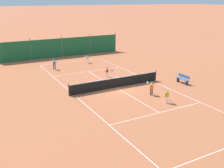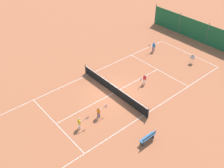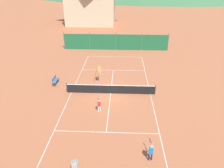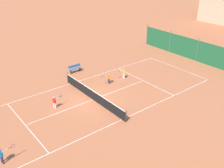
{
  "view_description": "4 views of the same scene",
  "coord_description": "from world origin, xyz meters",
  "views": [
    {
      "loc": [
        11.26,
        19.97,
        7.84
      ],
      "look_at": [
        1.49,
        1.98,
        1.15
      ],
      "focal_mm": 42.0,
      "sensor_mm": 36.0,
      "label": 1
    },
    {
      "loc": [
        -15.0,
        13.04,
        15.85
      ],
      "look_at": [
        0.46,
        -0.22,
        0.72
      ],
      "focal_mm": 42.0,
      "sensor_mm": 36.0,
      "label": 2
    },
    {
      "loc": [
        1.1,
        -19.96,
        10.7
      ],
      "look_at": [
        0.13,
        0.14,
        1.01
      ],
      "focal_mm": 35.0,
      "sensor_mm": 36.0,
      "label": 3
    },
    {
      "loc": [
        17.34,
        -11.52,
        12.02
      ],
      "look_at": [
        0.83,
        1.56,
        1.44
      ],
      "focal_mm": 42.0,
      "sensor_mm": 36.0,
      "label": 4
    }
  ],
  "objects": [
    {
      "name": "ground_plane",
      "position": [
        0.0,
        0.0,
        0.0
      ],
      "size": [
        600.0,
        600.0,
        0.0
      ],
      "primitive_type": "plane",
      "color": "#B7603D"
    },
    {
      "name": "courtside_bench",
      "position": [
        -6.34,
        1.96,
        0.45
      ],
      "size": [
        0.36,
        1.5,
        0.84
      ],
      "color": "#336699",
      "rests_on": "ground"
    },
    {
      "name": "player_far_service",
      "position": [
        3.07,
        -9.07,
        0.71
      ],
      "size": [
        0.41,
        1.05,
        1.22
      ],
      "color": "#23284C",
      "rests_on": "ground"
    },
    {
      "name": "tennis_ball_by_net_right",
      "position": [
        3.71,
        1.59,
        0.03
      ],
      "size": [
        0.07,
        0.07,
        0.07
      ],
      "primitive_type": "sphere",
      "color": "#CCE033",
      "rests_on": "ground"
    },
    {
      "name": "player_far_baseline",
      "position": [
        -1.71,
        5.1,
        0.65
      ],
      "size": [
        0.45,
        0.93,
        1.11
      ],
      "color": "white",
      "rests_on": "ground"
    },
    {
      "name": "tennis_ball_alley_left",
      "position": [
        3.91,
        5.44,
        0.03
      ],
      "size": [
        0.07,
        0.07,
        0.07
      ],
      "primitive_type": "sphere",
      "color": "#CCE033",
      "rests_on": "ground"
    },
    {
      "name": "court_line_markings",
      "position": [
        0.0,
        0.0,
        0.0
      ],
      "size": [
        8.25,
        23.85,
        0.01
      ],
      "color": "white",
      "rests_on": "ground"
    },
    {
      "name": "tennis_net",
      "position": [
        0.0,
        0.0,
        0.5
      ],
      "size": [
        9.18,
        0.08,
        1.06
      ],
      "color": "#2D2D2D",
      "rests_on": "ground"
    },
    {
      "name": "player_near_baseline",
      "position": [
        -0.87,
        -3.35,
        0.66
      ],
      "size": [
        0.39,
        0.98,
        1.12
      ],
      "color": "white",
      "rests_on": "ground"
    },
    {
      "name": "tennis_ball_near_corner",
      "position": [
        1.51,
        -0.48,
        0.03
      ],
      "size": [
        0.07,
        0.07,
        0.07
      ],
      "primitive_type": "sphere",
      "color": "#CCE033",
      "rests_on": "ground"
    },
    {
      "name": "windscreen_fence_far",
      "position": [
        -0.0,
        15.5,
        1.31
      ],
      "size": [
        17.28,
        0.08,
        2.9
      ],
      "color": "#1E6038",
      "rests_on": "ground"
    },
    {
      "name": "player_near_service",
      "position": [
        -1.7,
        3.1,
        0.66
      ],
      "size": [
        0.38,
        0.96,
        1.12
      ],
      "color": "#23284C",
      "rests_on": "ground"
    }
  ]
}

